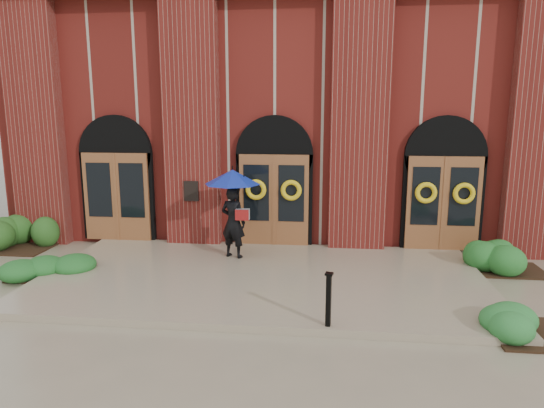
# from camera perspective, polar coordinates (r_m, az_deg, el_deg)

# --- Properties ---
(ground) EXTENTS (90.00, 90.00, 0.00)m
(ground) POSITION_cam_1_polar(r_m,az_deg,el_deg) (11.05, -1.30, -9.30)
(ground) COLOR gray
(ground) RESTS_ON ground
(landing) EXTENTS (10.00, 5.30, 0.15)m
(landing) POSITION_cam_1_polar(r_m,az_deg,el_deg) (11.16, -1.20, -8.67)
(landing) COLOR gray
(landing) RESTS_ON ground
(church_building) EXTENTS (16.20, 12.53, 7.00)m
(church_building) POSITION_cam_1_polar(r_m,az_deg,el_deg) (19.10, 2.21, 10.05)
(church_building) COLOR #5E1914
(church_building) RESTS_ON ground
(man_with_umbrella) EXTENTS (1.78, 1.78, 2.24)m
(man_with_umbrella) POSITION_cam_1_polar(r_m,az_deg,el_deg) (12.09, -4.62, 0.89)
(man_with_umbrella) COLOR black
(man_with_umbrella) RESTS_ON landing
(metal_post) EXTENTS (0.16, 0.16, 0.97)m
(metal_post) POSITION_cam_1_polar(r_m,az_deg,el_deg) (8.54, 6.67, -10.96)
(metal_post) COLOR black
(metal_post) RESTS_ON landing
(hedge_wall_right) EXTENTS (2.66, 1.06, 0.68)m
(hedge_wall_right) POSITION_cam_1_polar(r_m,az_deg,el_deg) (12.86, 23.42, -5.68)
(hedge_wall_right) COLOR #215E22
(hedge_wall_right) RESTS_ON ground
(hedge_front_left) EXTENTS (1.28, 1.10, 0.45)m
(hedge_front_left) POSITION_cam_1_polar(r_m,az_deg,el_deg) (12.67, -24.98, -6.59)
(hedge_front_left) COLOR #1D5720
(hedge_front_left) RESTS_ON ground
(hedge_front_right) EXTENTS (1.39, 1.20, 0.49)m
(hedge_front_right) POSITION_cam_1_polar(r_m,az_deg,el_deg) (9.75, 28.84, -12.05)
(hedge_front_right) COLOR #24652A
(hedge_front_right) RESTS_ON ground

